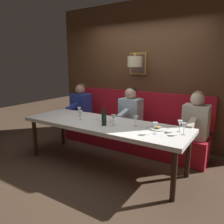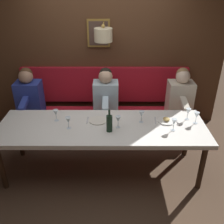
% 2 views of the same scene
% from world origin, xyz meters
% --- Properties ---
extents(ground_plane, '(12.00, 12.00, 0.00)m').
position_xyz_m(ground_plane, '(0.00, 0.00, 0.00)').
color(ground_plane, '#4C3828').
extents(dining_table, '(0.90, 2.75, 0.74)m').
position_xyz_m(dining_table, '(0.00, 0.00, 0.68)').
color(dining_table, silver).
rests_on(dining_table, ground_plane).
extents(banquette_bench, '(0.52, 2.95, 0.45)m').
position_xyz_m(banquette_bench, '(0.89, 0.00, 0.23)').
color(banquette_bench, red).
rests_on(banquette_bench, ground_plane).
extents(back_wall_panel, '(0.59, 4.15, 2.90)m').
position_xyz_m(back_wall_panel, '(1.46, 0.00, 1.36)').
color(back_wall_panel, '#51331E').
rests_on(back_wall_panel, ground_plane).
extents(diner_nearest, '(0.60, 0.40, 0.79)m').
position_xyz_m(diner_nearest, '(0.88, -1.24, 0.82)').
color(diner_nearest, beige).
rests_on(diner_nearest, banquette_bench).
extents(diner_near, '(0.60, 0.40, 0.79)m').
position_xyz_m(diner_near, '(0.88, -0.03, 0.82)').
color(diner_near, silver).
rests_on(diner_near, banquette_bench).
extents(diner_middle, '(0.60, 0.40, 0.79)m').
position_xyz_m(diner_middle, '(0.88, 1.21, 0.82)').
color(diner_middle, '#283893').
rests_on(diner_middle, banquette_bench).
extents(place_setting_0, '(0.24, 0.31, 0.01)m').
position_xyz_m(place_setting_0, '(0.13, 0.06, 0.75)').
color(place_setting_0, silver).
rests_on(place_setting_0, dining_table).
extents(place_setting_1, '(0.24, 0.33, 0.05)m').
position_xyz_m(place_setting_1, '(0.12, -0.87, 0.75)').
color(place_setting_1, white).
rests_on(place_setting_1, dining_table).
extents(wine_glass_0, '(0.07, 0.07, 0.16)m').
position_xyz_m(wine_glass_0, '(0.18, -1.17, 0.86)').
color(wine_glass_0, silver).
rests_on(wine_glass_0, dining_table).
extents(wine_glass_1, '(0.07, 0.07, 0.16)m').
position_xyz_m(wine_glass_1, '(-0.11, -0.92, 0.86)').
color(wine_glass_1, silver).
rests_on(wine_glass_1, dining_table).
extents(wine_glass_2, '(0.07, 0.07, 0.16)m').
position_xyz_m(wine_glass_2, '(0.07, -1.25, 0.86)').
color(wine_glass_2, silver).
rests_on(wine_glass_2, dining_table).
extents(wine_glass_3, '(0.07, 0.07, 0.16)m').
position_xyz_m(wine_glass_3, '(-0.03, -0.21, 0.86)').
color(wine_glass_3, silver).
rests_on(wine_glass_3, dining_table).
extents(wine_glass_4, '(0.07, 0.07, 0.16)m').
position_xyz_m(wine_glass_4, '(0.14, 0.62, 0.86)').
color(wine_glass_4, silver).
rests_on(wine_glass_4, dining_table).
extents(wine_glass_5, '(0.07, 0.07, 0.16)m').
position_xyz_m(wine_glass_5, '(-0.06, 0.43, 0.86)').
color(wine_glass_5, silver).
rests_on(wine_glass_5, dining_table).
extents(wine_glass_6, '(0.07, 0.07, 0.16)m').
position_xyz_m(wine_glass_6, '(0.10, -0.53, 0.86)').
color(wine_glass_6, silver).
rests_on(wine_glass_6, dining_table).
extents(wine_bottle, '(0.08, 0.08, 0.30)m').
position_xyz_m(wine_bottle, '(-0.13, -0.10, 0.86)').
color(wine_bottle, black).
rests_on(wine_bottle, dining_table).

